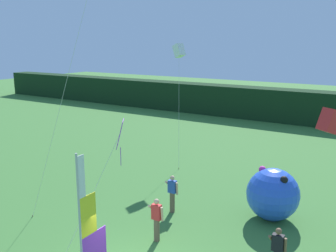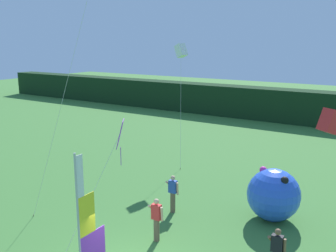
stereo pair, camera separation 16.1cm
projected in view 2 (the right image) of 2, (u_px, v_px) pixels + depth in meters
The scene contains 9 objects.
distant_treeline at pixel (316, 108), 33.22m from camera, with size 80.00×2.40×2.98m, color black.
banner_flag at pixel (87, 230), 10.47m from camera, with size 0.06×1.03×4.44m.
person_mid_field at pixel (157, 218), 13.84m from camera, with size 0.55×0.48×1.66m.
person_far_left at pixel (173, 193), 16.20m from camera, with size 0.55×0.48×1.66m.
person_far_right at pixel (277, 251), 11.76m from camera, with size 0.55×0.48×1.61m.
inflatable_balloon at pixel (273, 195), 15.49m from camera, with size 2.17×2.17×2.17m.
kite_red_box_0 at pixel (331, 122), 12.64m from camera, with size 2.49×3.06×5.09m.
kite_white_box_1 at pixel (181, 51), 22.87m from camera, with size 1.76×2.53×7.16m.
kite_purple_diamond_2 at pixel (119, 137), 13.76m from camera, with size 0.99×2.80×4.46m.
Camera 2 is at (6.69, -8.19, 7.25)m, focal length 40.27 mm.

